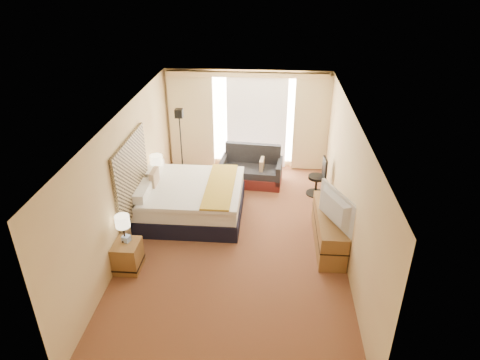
# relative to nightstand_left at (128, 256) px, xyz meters

# --- Properties ---
(floor) EXTENTS (4.20, 7.00, 0.02)m
(floor) POSITION_rel_nightstand_left_xyz_m (1.87, 1.05, -0.28)
(floor) COLOR maroon
(floor) RESTS_ON ground
(ceiling) EXTENTS (4.20, 7.00, 0.02)m
(ceiling) POSITION_rel_nightstand_left_xyz_m (1.87, 1.05, 2.33)
(ceiling) COLOR white
(ceiling) RESTS_ON wall_back
(wall_back) EXTENTS (4.20, 0.02, 2.60)m
(wall_back) POSITION_rel_nightstand_left_xyz_m (1.87, 4.55, 1.02)
(wall_back) COLOR beige
(wall_back) RESTS_ON ground
(wall_front) EXTENTS (4.20, 0.02, 2.60)m
(wall_front) POSITION_rel_nightstand_left_xyz_m (1.87, -2.45, 1.02)
(wall_front) COLOR beige
(wall_front) RESTS_ON ground
(wall_left) EXTENTS (0.02, 7.00, 2.60)m
(wall_left) POSITION_rel_nightstand_left_xyz_m (-0.23, 1.05, 1.02)
(wall_left) COLOR beige
(wall_left) RESTS_ON ground
(wall_right) EXTENTS (0.02, 7.00, 2.60)m
(wall_right) POSITION_rel_nightstand_left_xyz_m (3.97, 1.05, 1.02)
(wall_right) COLOR beige
(wall_right) RESTS_ON ground
(headboard) EXTENTS (0.06, 1.85, 1.50)m
(headboard) POSITION_rel_nightstand_left_xyz_m (-0.19, 1.25, 1.01)
(headboard) COLOR black
(headboard) RESTS_ON wall_left
(nightstand_left) EXTENTS (0.45, 0.52, 0.55)m
(nightstand_left) POSITION_rel_nightstand_left_xyz_m (0.00, 0.00, 0.00)
(nightstand_left) COLOR olive
(nightstand_left) RESTS_ON floor
(nightstand_right) EXTENTS (0.45, 0.52, 0.55)m
(nightstand_right) POSITION_rel_nightstand_left_xyz_m (0.00, 2.50, 0.00)
(nightstand_right) COLOR olive
(nightstand_right) RESTS_ON floor
(media_dresser) EXTENTS (0.50, 1.80, 0.70)m
(media_dresser) POSITION_rel_nightstand_left_xyz_m (3.70, 1.05, 0.07)
(media_dresser) COLOR olive
(media_dresser) RESTS_ON floor
(window) EXTENTS (2.30, 0.02, 2.30)m
(window) POSITION_rel_nightstand_left_xyz_m (2.12, 4.52, 1.04)
(window) COLOR white
(window) RESTS_ON wall_back
(curtains) EXTENTS (4.12, 0.19, 2.56)m
(curtains) POSITION_rel_nightstand_left_xyz_m (1.87, 4.44, 1.13)
(curtains) COLOR beige
(curtains) RESTS_ON floor
(bed) EXTENTS (2.19, 2.01, 1.07)m
(bed) POSITION_rel_nightstand_left_xyz_m (0.81, 1.90, 0.12)
(bed) COLOR black
(bed) RESTS_ON floor
(loveseat) EXTENTS (1.57, 0.93, 0.94)m
(loveseat) POSITION_rel_nightstand_left_xyz_m (2.05, 3.54, 0.03)
(loveseat) COLOR maroon
(loveseat) RESTS_ON floor
(floor_lamp) EXTENTS (0.25, 0.25, 1.94)m
(floor_lamp) POSITION_rel_nightstand_left_xyz_m (0.35, 3.35, 1.10)
(floor_lamp) COLOR black
(floor_lamp) RESTS_ON floor
(desk_chair) EXTENTS (0.46, 0.46, 0.94)m
(desk_chair) POSITION_rel_nightstand_left_xyz_m (3.67, 3.07, 0.14)
(desk_chair) COLOR black
(desk_chair) RESTS_ON floor
(lamp_left) EXTENTS (0.26, 0.26, 0.54)m
(lamp_left) POSITION_rel_nightstand_left_xyz_m (-0.03, 0.06, 0.69)
(lamp_left) COLOR black
(lamp_left) RESTS_ON nightstand_left
(lamp_right) EXTENTS (0.28, 0.28, 0.59)m
(lamp_right) POSITION_rel_nightstand_left_xyz_m (-0.05, 2.50, 0.73)
(lamp_right) COLOR black
(lamp_right) RESTS_ON nightstand_right
(tissue_box) EXTENTS (0.16, 0.16, 0.12)m
(tissue_box) POSITION_rel_nightstand_left_xyz_m (-0.01, 0.07, 0.33)
(tissue_box) COLOR #98B5EC
(tissue_box) RESTS_ON nightstand_left
(telephone) EXTENTS (0.23, 0.21, 0.07)m
(telephone) POSITION_rel_nightstand_left_xyz_m (0.11, 2.44, 0.31)
(telephone) COLOR black
(telephone) RESTS_ON nightstand_right
(television) EXTENTS (0.61, 1.10, 0.66)m
(television) POSITION_rel_nightstand_left_xyz_m (3.65, 0.68, 0.75)
(television) COLOR black
(television) RESTS_ON media_dresser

